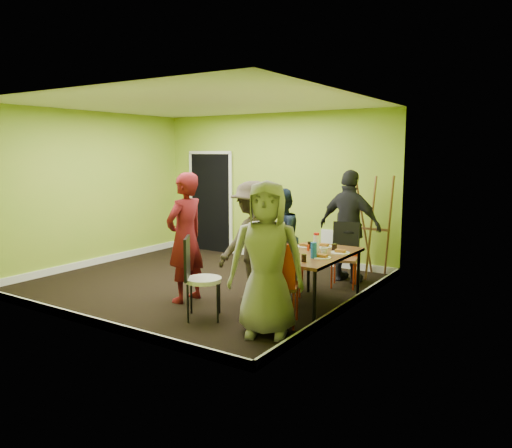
# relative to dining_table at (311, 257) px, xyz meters

# --- Properties ---
(ground) EXTENTS (5.00, 5.00, 0.00)m
(ground) POSITION_rel_dining_table_xyz_m (-2.05, 0.18, -0.70)
(ground) COLOR black
(ground) RESTS_ON ground
(room_walls) EXTENTS (5.04, 4.54, 2.82)m
(room_walls) POSITION_rel_dining_table_xyz_m (-2.07, 0.22, 0.29)
(room_walls) COLOR #88B12D
(room_walls) RESTS_ON ground
(dining_table) EXTENTS (0.90, 1.50, 0.75)m
(dining_table) POSITION_rel_dining_table_xyz_m (0.00, 0.00, 0.00)
(dining_table) COLOR black
(dining_table) RESTS_ON ground
(chair_left_far) EXTENTS (0.53, 0.53, 0.99)m
(chair_left_far) POSITION_rel_dining_table_xyz_m (-0.66, 0.43, -0.14)
(chair_left_far) COLOR red
(chair_left_far) RESTS_ON ground
(chair_left_near) EXTENTS (0.52, 0.51, 0.99)m
(chair_left_near) POSITION_rel_dining_table_xyz_m (-0.61, -0.08, -0.14)
(chair_left_near) COLOR red
(chair_left_near) RESTS_ON ground
(chair_back_end) EXTENTS (0.51, 0.56, 0.99)m
(chair_back_end) POSITION_rel_dining_table_xyz_m (-0.11, 1.41, 0.00)
(chair_back_end) COLOR red
(chair_back_end) RESTS_ON ground
(chair_front_end) EXTENTS (0.55, 0.55, 1.03)m
(chair_front_end) POSITION_rel_dining_table_xyz_m (-0.00, -0.83, -0.12)
(chair_front_end) COLOR red
(chair_front_end) RESTS_ON ground
(chair_bentwood) EXTENTS (0.56, 0.56, 1.03)m
(chair_bentwood) POSITION_rel_dining_table_xyz_m (-1.01, -1.12, -0.12)
(chair_bentwood) COLOR black
(chair_bentwood) RESTS_ON ground
(easel) EXTENTS (0.69, 0.64, 1.71)m
(easel) POSITION_rel_dining_table_xyz_m (0.10, 2.11, 0.15)
(easel) COLOR brown
(easel) RESTS_ON ground
(plate_near_left) EXTENTS (0.22, 0.22, 0.01)m
(plate_near_left) POSITION_rel_dining_table_xyz_m (-0.28, 0.35, 0.06)
(plate_near_left) COLOR white
(plate_near_left) RESTS_ON dining_table
(plate_near_right) EXTENTS (0.22, 0.22, 0.01)m
(plate_near_right) POSITION_rel_dining_table_xyz_m (-0.24, -0.43, 0.06)
(plate_near_right) COLOR white
(plate_near_right) RESTS_ON dining_table
(plate_far_back) EXTENTS (0.25, 0.25, 0.01)m
(plate_far_back) POSITION_rel_dining_table_xyz_m (-0.06, 0.49, 0.06)
(plate_far_back) COLOR white
(plate_far_back) RESTS_ON dining_table
(plate_far_front) EXTENTS (0.26, 0.26, 0.01)m
(plate_far_front) POSITION_rel_dining_table_xyz_m (-0.04, -0.62, 0.06)
(plate_far_front) COLOR white
(plate_far_front) RESTS_ON dining_table
(plate_wall_back) EXTENTS (0.25, 0.25, 0.01)m
(plate_wall_back) POSITION_rel_dining_table_xyz_m (0.32, 0.21, 0.06)
(plate_wall_back) COLOR white
(plate_wall_back) RESTS_ON dining_table
(plate_wall_front) EXTENTS (0.23, 0.23, 0.01)m
(plate_wall_front) POSITION_rel_dining_table_xyz_m (0.24, -0.20, 0.06)
(plate_wall_front) COLOR white
(plate_wall_front) RESTS_ON dining_table
(thermos) EXTENTS (0.08, 0.08, 0.24)m
(thermos) POSITION_rel_dining_table_xyz_m (0.04, 0.05, 0.17)
(thermos) COLOR white
(thermos) RESTS_ON dining_table
(blue_bottle) EXTENTS (0.08, 0.08, 0.20)m
(blue_bottle) POSITION_rel_dining_table_xyz_m (0.16, -0.26, 0.15)
(blue_bottle) COLOR #1754B0
(blue_bottle) RESTS_ON dining_table
(orange_bottle) EXTENTS (0.03, 0.03, 0.08)m
(orange_bottle) POSITION_rel_dining_table_xyz_m (-0.12, 0.14, 0.09)
(orange_bottle) COLOR red
(orange_bottle) RESTS_ON dining_table
(glass_mid) EXTENTS (0.07, 0.07, 0.09)m
(glass_mid) POSITION_rel_dining_table_xyz_m (-0.17, 0.30, 0.10)
(glass_mid) COLOR black
(glass_mid) RESTS_ON dining_table
(glass_back) EXTENTS (0.07, 0.07, 0.09)m
(glass_back) POSITION_rel_dining_table_xyz_m (0.16, 0.36, 0.10)
(glass_back) COLOR black
(glass_back) RESTS_ON dining_table
(glass_front) EXTENTS (0.06, 0.06, 0.09)m
(glass_front) POSITION_rel_dining_table_xyz_m (0.15, -0.52, 0.10)
(glass_front) COLOR black
(glass_front) RESTS_ON dining_table
(cup_a) EXTENTS (0.11, 0.11, 0.09)m
(cup_a) POSITION_rel_dining_table_xyz_m (-0.17, -0.13, 0.10)
(cup_a) COLOR white
(cup_a) RESTS_ON dining_table
(cup_b) EXTENTS (0.10, 0.10, 0.10)m
(cup_b) POSITION_rel_dining_table_xyz_m (0.18, -0.00, 0.10)
(cup_b) COLOR white
(cup_b) RESTS_ON dining_table
(person_standing) EXTENTS (0.46, 0.67, 1.80)m
(person_standing) POSITION_rel_dining_table_xyz_m (-1.63, -0.64, 0.20)
(person_standing) COLOR maroon
(person_standing) RESTS_ON ground
(person_left_far) EXTENTS (0.70, 0.83, 1.52)m
(person_left_far) POSITION_rel_dining_table_xyz_m (-0.88, 0.70, 0.07)
(person_left_far) COLOR black
(person_left_far) RESTS_ON ground
(person_left_near) EXTENTS (0.93, 1.22, 1.67)m
(person_left_near) POSITION_rel_dining_table_xyz_m (-0.89, -0.05, 0.14)
(person_left_near) COLOR #332B22
(person_left_near) RESTS_ON ground
(person_back_end) EXTENTS (1.09, 0.54, 1.80)m
(person_back_end) POSITION_rel_dining_table_xyz_m (-0.13, 1.59, 0.20)
(person_back_end) COLOR black
(person_back_end) RESTS_ON ground
(person_front_end) EXTENTS (1.02, 0.86, 1.77)m
(person_front_end) POSITION_rel_dining_table_xyz_m (0.00, -1.13, 0.19)
(person_front_end) COLOR gray
(person_front_end) RESTS_ON ground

